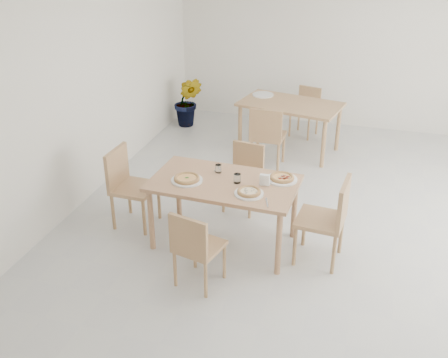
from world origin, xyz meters
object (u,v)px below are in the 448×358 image
(tumbler_b, at_px, (237,178))
(potted_plant, at_px, (188,102))
(chair_west, at_px, (127,182))
(pizza_margherita, at_px, (187,178))
(chair_south, at_px, (195,245))
(plate_pepperoni, at_px, (282,179))
(pizza_pepperoni, at_px, (282,177))
(second_table, at_px, (290,109))
(chair_back_s, at_px, (267,134))
(chair_north, at_px, (245,172))
(plate_empty, at_px, (263,95))
(pizza_mushroom, at_px, (249,191))
(main_table, at_px, (224,188))
(chair_back_n, at_px, (306,108))
(napkin_holder, at_px, (265,180))
(chair_east, at_px, (330,216))
(plate_mushroom, at_px, (249,193))
(plate_margherita, at_px, (187,180))
(tumbler_a, at_px, (218,169))

(tumbler_b, relative_size, potted_plant, 0.12)
(chair_west, relative_size, pizza_margherita, 2.89)
(chair_west, distance_m, pizza_margherita, 0.85)
(chair_south, height_order, tumbler_b, tumbler_b)
(chair_south, distance_m, plate_pepperoni, 1.21)
(pizza_pepperoni, bearing_deg, chair_west, -176.39)
(plate_pepperoni, bearing_deg, potted_plant, 125.39)
(second_table, distance_m, chair_back_s, 0.77)
(chair_west, bearing_deg, plate_pepperoni, -84.34)
(chair_north, distance_m, plate_empty, 2.15)
(chair_north, height_order, pizza_mushroom, chair_north)
(main_table, xyz_separation_m, chair_north, (0.01, 0.85, -0.20))
(chair_back_n, relative_size, potted_plant, 0.90)
(napkin_holder, bearing_deg, chair_north, 115.77)
(chair_east, distance_m, potted_plant, 4.26)
(tumbler_b, bearing_deg, plate_mushroom, -49.58)
(main_table, height_order, plate_margherita, plate_margherita)
(napkin_holder, relative_size, chair_back_n, 0.16)
(chair_north, xyz_separation_m, pizza_pepperoni, (0.56, -0.65, 0.32))
(second_table, bearing_deg, chair_south, -82.62)
(plate_empty, bearing_deg, chair_east, -65.41)
(pizza_mushroom, height_order, chair_back_n, pizza_mushroom)
(pizza_pepperoni, relative_size, tumbler_a, 3.24)
(pizza_pepperoni, height_order, plate_empty, pizza_pepperoni)
(napkin_holder, bearing_deg, pizza_mushroom, -115.93)
(chair_south, relative_size, pizza_margherita, 2.57)
(plate_mushroom, bearing_deg, chair_south, -120.62)
(chair_east, height_order, plate_pepperoni, chair_east)
(chair_west, xyz_separation_m, chair_east, (2.27, -0.12, 0.01))
(main_table, xyz_separation_m, potted_plant, (-1.60, 3.26, -0.24))
(pizza_pepperoni, distance_m, tumbler_a, 0.69)
(second_table, height_order, chair_back_n, chair_back_n)
(pizza_pepperoni, height_order, chair_back_n, pizza_pepperoni)
(plate_mushroom, relative_size, pizza_mushroom, 0.96)
(napkin_holder, distance_m, plate_empty, 3.01)
(pizza_mushroom, xyz_separation_m, pizza_pepperoni, (0.25, 0.40, 0.00))
(tumbler_a, relative_size, plate_empty, 0.27)
(chair_south, distance_m, plate_margherita, 0.83)
(plate_mushroom, bearing_deg, plate_pepperoni, 57.84)
(pizza_margherita, distance_m, potted_plant, 3.60)
(chair_east, xyz_separation_m, potted_plant, (-2.71, 3.29, -0.11))
(main_table, relative_size, potted_plant, 1.82)
(chair_north, distance_m, potted_plant, 2.90)
(plate_empty, bearing_deg, pizza_mushroom, -79.65)
(chair_west, bearing_deg, pizza_mushroom, -99.06)
(pizza_mushroom, distance_m, tumbler_a, 0.58)
(pizza_pepperoni, bearing_deg, main_table, -160.56)
(chair_south, relative_size, plate_empty, 2.52)
(tumbler_a, xyz_separation_m, plate_empty, (-0.14, 2.77, -0.04))
(chair_west, xyz_separation_m, plate_margherita, (0.79, -0.19, 0.23))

